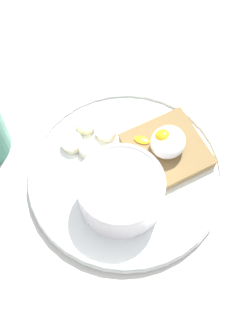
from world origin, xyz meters
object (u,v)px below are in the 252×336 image
(oatmeal_bowl, at_px, (121,191))
(banana_slice_right, at_px, (91,147))
(poached_egg, at_px, (167,141))
(banana_slice_back, at_px, (86,125))
(toast_slice, at_px, (167,150))
(banana_slice_left, at_px, (106,132))
(banana_slice_front, at_px, (72,143))

(oatmeal_bowl, bearing_deg, banana_slice_right, 63.62)
(poached_egg, relative_size, banana_slice_back, 1.94)
(poached_egg, xyz_separation_m, banana_slice_back, (-0.03, 0.12, -0.02))
(poached_egg, bearing_deg, banana_slice_back, 104.81)
(toast_slice, xyz_separation_m, banana_slice_back, (-0.03, 0.12, -0.00))
(oatmeal_bowl, xyz_separation_m, toast_slice, (0.09, -0.01, -0.02))
(banana_slice_left, height_order, banana_slice_right, banana_slice_left)
(oatmeal_bowl, relative_size, toast_slice, 0.82)
(toast_slice, height_order, banana_slice_left, banana_slice_left)
(banana_slice_front, xyz_separation_m, banana_slice_right, (0.01, -0.02, -0.00))
(oatmeal_bowl, relative_size, poached_egg, 1.59)
(banana_slice_left, height_order, banana_slice_back, same)
(toast_slice, height_order, banana_slice_right, toast_slice)
(oatmeal_bowl, distance_m, banana_slice_back, 0.13)
(banana_slice_back, distance_m, banana_slice_right, 0.04)
(toast_slice, xyz_separation_m, banana_slice_right, (-0.06, 0.09, -0.00))
(toast_slice, xyz_separation_m, banana_slice_front, (-0.07, 0.12, -0.00))
(banana_slice_left, xyz_separation_m, banana_slice_right, (-0.03, 0.00, -0.00))
(toast_slice, height_order, banana_slice_back, banana_slice_back)
(banana_slice_right, bearing_deg, oatmeal_bowl, -116.38)
(toast_slice, relative_size, poached_egg, 1.93)
(poached_egg, relative_size, banana_slice_left, 2.09)
(toast_slice, distance_m, banana_slice_front, 0.13)
(poached_egg, bearing_deg, banana_slice_right, 121.57)
(oatmeal_bowl, bearing_deg, toast_slice, -6.69)
(banana_slice_left, xyz_separation_m, banana_slice_back, (-0.01, 0.03, -0.00))
(toast_slice, bearing_deg, poached_egg, 106.33)
(banana_slice_front, xyz_separation_m, banana_slice_left, (0.04, -0.03, 0.00))
(toast_slice, xyz_separation_m, banana_slice_left, (-0.02, 0.09, -0.00))
(banana_slice_left, bearing_deg, banana_slice_front, 145.76)
(banana_slice_right, bearing_deg, banana_slice_back, 48.31)
(toast_slice, height_order, poached_egg, poached_egg)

